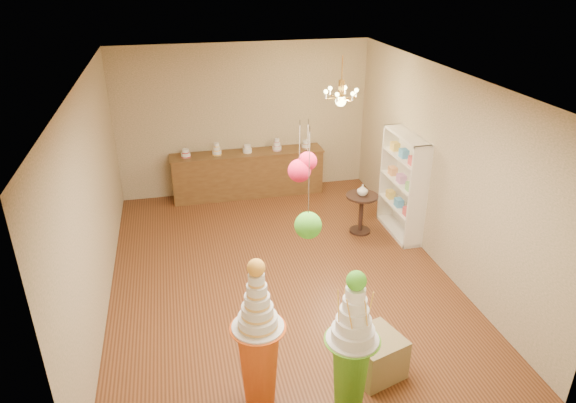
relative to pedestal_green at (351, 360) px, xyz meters
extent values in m
plane|color=brown|center=(-0.14, 2.85, -0.74)|extent=(6.50, 6.50, 0.00)
plane|color=silver|center=(-0.14, 2.85, 2.26)|extent=(6.50, 6.50, 0.00)
cube|color=tan|center=(-0.14, 6.10, 0.76)|extent=(5.00, 0.04, 3.00)
cube|color=tan|center=(-0.14, -0.40, 0.76)|extent=(5.00, 0.04, 3.00)
cube|color=tan|center=(-2.64, 2.85, 0.76)|extent=(0.04, 6.50, 3.00)
cube|color=tan|center=(2.36, 2.85, 0.76)|extent=(0.04, 6.50, 3.00)
cone|color=#5BAA25|center=(0.00, 0.00, -0.24)|extent=(0.48, 0.48, 0.99)
cylinder|color=white|center=(0.00, 0.00, 0.27)|extent=(0.64, 0.64, 0.03)
cylinder|color=white|center=(0.00, 0.00, 0.34)|extent=(0.52, 0.52, 0.12)
cylinder|color=white|center=(0.00, 0.00, 0.46)|extent=(0.43, 0.43, 0.12)
cylinder|color=white|center=(0.00, 0.00, 0.57)|extent=(0.35, 0.35, 0.12)
cylinder|color=white|center=(0.00, 0.00, 0.69)|extent=(0.29, 0.29, 0.12)
cylinder|color=white|center=(0.00, 0.00, 0.81)|extent=(0.24, 0.24, 0.12)
sphere|color=green|center=(0.00, 0.00, 0.95)|extent=(0.19, 0.19, 0.19)
cone|color=#DA5619|center=(-0.88, 0.35, -0.23)|extent=(0.57, 0.57, 1.03)
cylinder|color=white|center=(-0.88, 0.35, 0.30)|extent=(0.68, 0.68, 0.03)
cylinder|color=white|center=(-0.88, 0.35, 0.38)|extent=(0.51, 0.51, 0.12)
cylinder|color=white|center=(-0.88, 0.35, 0.50)|extent=(0.41, 0.41, 0.12)
cylinder|color=white|center=(-0.88, 0.35, 0.62)|extent=(0.33, 0.33, 0.12)
cylinder|color=white|center=(-0.88, 0.35, 0.74)|extent=(0.26, 0.26, 0.12)
cylinder|color=white|center=(-0.88, 0.35, 0.86)|extent=(0.21, 0.21, 0.12)
sphere|color=gold|center=(-0.88, 0.35, 1.00)|extent=(0.18, 0.18, 0.18)
cube|color=olive|center=(0.50, 0.52, -0.49)|extent=(0.70, 0.70, 0.51)
cube|color=brown|center=(-0.14, 5.82, -0.29)|extent=(3.00, 0.50, 0.90)
cube|color=brown|center=(-0.14, 5.82, 0.16)|extent=(3.04, 0.54, 0.03)
cylinder|color=white|center=(-1.34, 5.82, 0.26)|extent=(0.18, 0.18, 0.16)
cylinder|color=white|center=(-0.74, 5.82, 0.30)|extent=(0.18, 0.18, 0.24)
cylinder|color=white|center=(-0.14, 5.82, 0.26)|extent=(0.18, 0.18, 0.16)
cylinder|color=white|center=(0.46, 5.82, 0.30)|extent=(0.18, 0.18, 0.24)
cylinder|color=white|center=(1.06, 5.82, 0.26)|extent=(0.18, 0.18, 0.16)
cube|color=silver|center=(2.34, 3.65, 0.16)|extent=(0.04, 1.20, 1.80)
cube|color=silver|center=(2.18, 3.65, -0.24)|extent=(0.30, 1.14, 0.03)
cube|color=silver|center=(2.18, 3.65, 0.21)|extent=(0.30, 1.14, 0.03)
cube|color=silver|center=(2.18, 3.65, 0.66)|extent=(0.30, 1.14, 0.03)
cylinder|color=black|center=(1.54, 3.81, -0.72)|extent=(0.43, 0.43, 0.04)
cylinder|color=black|center=(1.54, 3.81, -0.39)|extent=(0.09, 0.09, 0.69)
cylinder|color=black|center=(1.54, 3.81, -0.05)|extent=(0.64, 0.64, 0.04)
imported|color=silver|center=(1.54, 3.81, 0.07)|extent=(0.19, 0.19, 0.19)
cylinder|color=#473D33|center=(-0.34, 0.85, 2.00)|extent=(0.01, 0.01, 0.52)
sphere|color=#B9132F|center=(-0.34, 0.85, 1.74)|extent=(0.23, 0.23, 0.23)
cylinder|color=#473D33|center=(-0.30, 0.62, 1.75)|extent=(0.01, 0.01, 1.02)
sphere|color=green|center=(-0.30, 0.62, 1.24)|extent=(0.28, 0.28, 0.28)
cylinder|color=#473D33|center=(-0.25, 0.87, 2.04)|extent=(0.01, 0.01, 0.43)
sphere|color=#B9132F|center=(-0.25, 0.87, 1.83)|extent=(0.19, 0.19, 0.19)
cylinder|color=gold|center=(1.24, 4.28, 2.01)|extent=(0.02, 0.02, 0.50)
cylinder|color=gold|center=(1.24, 4.28, 1.71)|extent=(0.10, 0.10, 0.30)
sphere|color=#E0D37B|center=(1.24, 4.28, 1.51)|extent=(0.18, 0.18, 0.18)
camera|label=1|loc=(-1.51, -3.73, 3.63)|focal=32.00mm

